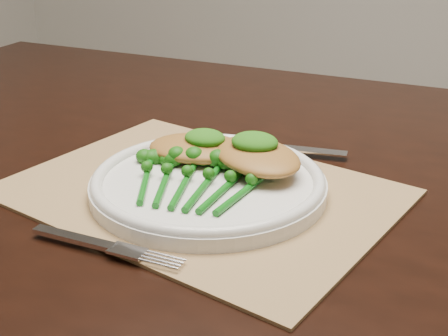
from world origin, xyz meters
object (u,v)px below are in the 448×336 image
at_px(dinner_plate, 208,183).
at_px(chicken_fillet_left, 198,148).
at_px(placemat, 200,192).
at_px(broccolini_bundle, 194,185).

distance_m(dinner_plate, chicken_fillet_left, 0.07).
distance_m(placemat, chicken_fillet_left, 0.07).
relative_size(placemat, dinner_plate, 1.57).
bearing_deg(broccolini_bundle, dinner_plate, 72.35).
bearing_deg(chicken_fillet_left, broccolini_bundle, -79.81).
relative_size(chicken_fillet_left, broccolini_bundle, 0.71).
bearing_deg(broccolini_bundle, placemat, 93.72).
bearing_deg(placemat, dinner_plate, 10.59).
distance_m(placemat, broccolini_bundle, 0.04).
height_order(dinner_plate, broccolini_bundle, broccolini_bundle).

